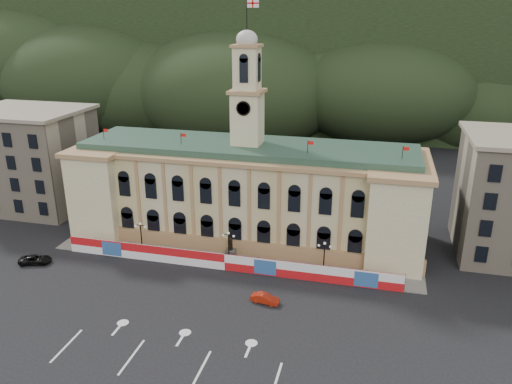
% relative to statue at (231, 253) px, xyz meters
% --- Properties ---
extents(ground, '(260.00, 260.00, 0.00)m').
position_rel_statue_xyz_m(ground, '(0.00, -18.00, -1.19)').
color(ground, black).
rests_on(ground, ground).
extents(lane_markings, '(26.00, 10.00, 0.02)m').
position_rel_statue_xyz_m(lane_markings, '(0.00, -23.00, -1.18)').
color(lane_markings, white).
rests_on(lane_markings, ground).
extents(hill_ridge, '(230.00, 80.00, 64.00)m').
position_rel_statue_xyz_m(hill_ridge, '(0.03, 103.99, 18.30)').
color(hill_ridge, black).
rests_on(hill_ridge, ground).
extents(city_hall, '(56.20, 17.60, 37.10)m').
position_rel_statue_xyz_m(city_hall, '(0.00, 9.63, 6.66)').
color(city_hall, beige).
rests_on(city_hall, ground).
extents(side_building_left, '(21.00, 17.00, 18.60)m').
position_rel_statue_xyz_m(side_building_left, '(-43.00, 12.93, 8.14)').
color(side_building_left, tan).
rests_on(side_building_left, ground).
extents(hoarding_fence, '(50.00, 0.44, 2.50)m').
position_rel_statue_xyz_m(hoarding_fence, '(0.06, -2.93, 0.06)').
color(hoarding_fence, red).
rests_on(hoarding_fence, ground).
extents(pavement, '(56.00, 5.50, 0.16)m').
position_rel_statue_xyz_m(pavement, '(0.00, -0.25, -1.11)').
color(pavement, slate).
rests_on(pavement, ground).
extents(statue, '(1.40, 1.40, 3.72)m').
position_rel_statue_xyz_m(statue, '(0.00, 0.00, 0.00)').
color(statue, '#595651').
rests_on(statue, ground).
extents(lamp_left, '(1.96, 0.44, 5.15)m').
position_rel_statue_xyz_m(lamp_left, '(-14.00, -1.00, 1.89)').
color(lamp_left, black).
rests_on(lamp_left, ground).
extents(lamp_center, '(1.96, 0.44, 5.15)m').
position_rel_statue_xyz_m(lamp_center, '(0.00, -1.00, 1.89)').
color(lamp_center, black).
rests_on(lamp_center, ground).
extents(lamp_right, '(1.96, 0.44, 5.15)m').
position_rel_statue_xyz_m(lamp_right, '(14.00, -1.00, 1.89)').
color(lamp_right, black).
rests_on(lamp_right, ground).
extents(red_sedan, '(2.31, 4.05, 1.22)m').
position_rel_statue_xyz_m(red_sedan, '(7.61, -10.02, -0.58)').
color(red_sedan, '#A51E0B').
rests_on(red_sedan, ground).
extents(black_suv, '(4.84, 5.85, 1.28)m').
position_rel_statue_xyz_m(black_suv, '(-27.91, -7.99, -0.55)').
color(black_suv, black).
rests_on(black_suv, ground).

